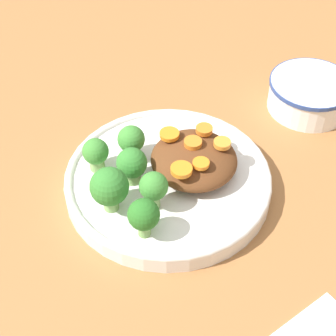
% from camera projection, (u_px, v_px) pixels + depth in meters
% --- Properties ---
extents(ground_plane, '(4.00, 4.00, 0.00)m').
position_uv_depth(ground_plane, '(168.00, 188.00, 0.71)').
color(ground_plane, '#9E6638').
extents(plate, '(0.26, 0.26, 0.03)m').
position_uv_depth(plate, '(168.00, 180.00, 0.70)').
color(plate, white).
rests_on(plate, ground_plane).
extents(dip_bowl, '(0.12, 0.12, 0.05)m').
position_uv_depth(dip_bowl, '(310.00, 93.00, 0.81)').
color(dip_bowl, white).
rests_on(dip_bowl, ground_plane).
extents(stew_mound, '(0.11, 0.11, 0.04)m').
position_uv_depth(stew_mound, '(194.00, 160.00, 0.69)').
color(stew_mound, '#5B3319').
rests_on(stew_mound, plate).
extents(broccoli_floret_0, '(0.03, 0.03, 0.05)m').
position_uv_depth(broccoli_floret_0, '(131.00, 141.00, 0.70)').
color(broccoli_floret_0, '#759E51').
rests_on(broccoli_floret_0, plate).
extents(broccoli_floret_1, '(0.05, 0.05, 0.06)m').
position_uv_depth(broccoli_floret_1, '(109.00, 188.00, 0.64)').
color(broccoli_floret_1, '#7FA85B').
rests_on(broccoli_floret_1, plate).
extents(broccoli_floret_2, '(0.04, 0.04, 0.05)m').
position_uv_depth(broccoli_floret_2, '(132.00, 164.00, 0.67)').
color(broccoli_floret_2, '#7FA85B').
rests_on(broccoli_floret_2, plate).
extents(broccoli_floret_3, '(0.03, 0.03, 0.05)m').
position_uv_depth(broccoli_floret_3, '(96.00, 153.00, 0.69)').
color(broccoli_floret_3, '#7FA85B').
rests_on(broccoli_floret_3, plate).
extents(broccoli_floret_4, '(0.04, 0.04, 0.05)m').
position_uv_depth(broccoli_floret_4, '(144.00, 216.00, 0.61)').
color(broccoli_floret_4, '#759E51').
rests_on(broccoli_floret_4, plate).
extents(broccoli_floret_5, '(0.03, 0.03, 0.05)m').
position_uv_depth(broccoli_floret_5, '(154.00, 188.00, 0.64)').
color(broccoli_floret_5, '#7FA85B').
rests_on(broccoli_floret_5, plate).
extents(carrot_slice_0, '(0.02, 0.02, 0.01)m').
position_uv_depth(carrot_slice_0, '(169.00, 134.00, 0.70)').
color(carrot_slice_0, orange).
rests_on(carrot_slice_0, stew_mound).
extents(carrot_slice_1, '(0.02, 0.02, 0.01)m').
position_uv_depth(carrot_slice_1, '(222.00, 143.00, 0.68)').
color(carrot_slice_1, orange).
rests_on(carrot_slice_1, stew_mound).
extents(carrot_slice_2, '(0.02, 0.02, 0.01)m').
position_uv_depth(carrot_slice_2, '(201.00, 163.00, 0.66)').
color(carrot_slice_2, orange).
rests_on(carrot_slice_2, stew_mound).
extents(carrot_slice_3, '(0.03, 0.03, 0.01)m').
position_uv_depth(carrot_slice_3, '(181.00, 170.00, 0.65)').
color(carrot_slice_3, orange).
rests_on(carrot_slice_3, stew_mound).
extents(carrot_slice_4, '(0.02, 0.02, 0.01)m').
position_uv_depth(carrot_slice_4, '(193.00, 143.00, 0.68)').
color(carrot_slice_4, orange).
rests_on(carrot_slice_4, stew_mound).
extents(carrot_slice_5, '(0.02, 0.02, 0.01)m').
position_uv_depth(carrot_slice_5, '(201.00, 128.00, 0.70)').
color(carrot_slice_5, orange).
rests_on(carrot_slice_5, stew_mound).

